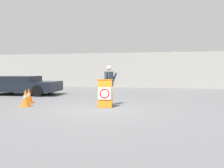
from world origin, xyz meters
TOP-DOWN VIEW (x-y plane):
  - ground_plane at (0.00, 0.00)m, footprint 90.00×90.00m
  - perimeter_wall at (-0.00, 11.15)m, footprint 36.00×0.30m
  - barricade_sign at (0.00, 0.59)m, footprint 0.70×0.83m
  - security_guard at (0.07, 1.12)m, footprint 0.50×0.61m
  - traffic_cone_near at (-3.23, 0.00)m, footprint 0.41×0.41m
  - traffic_cone_mid at (-3.66, 0.91)m, footprint 0.38×0.38m
  - parked_car_front_coupe at (-6.04, 4.00)m, footprint 4.55×2.18m

SIDE VIEW (x-z plane):
  - ground_plane at x=0.00m, z-range 0.00..0.00m
  - traffic_cone_mid at x=-3.66m, z-range 0.00..0.68m
  - traffic_cone_near at x=-3.23m, z-range 0.00..0.72m
  - barricade_sign at x=0.00m, z-range 0.00..1.14m
  - parked_car_front_coupe at x=-6.04m, z-range 0.02..1.18m
  - security_guard at x=0.07m, z-range 0.09..1.80m
  - perimeter_wall at x=0.00m, z-range -0.22..3.29m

